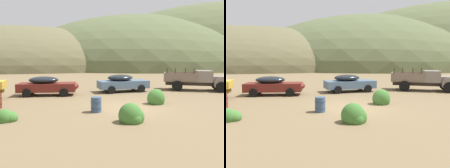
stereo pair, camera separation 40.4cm
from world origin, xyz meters
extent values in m
plane|color=brown|center=(0.00, 0.00, 0.00)|extent=(300.00, 300.00, 0.00)
ellipsoid|color=brown|center=(-25.04, 56.57, 0.00)|extent=(87.89, 52.92, 24.63)
ellipsoid|color=#56603D|center=(14.50, 70.24, 0.00)|extent=(88.36, 80.72, 35.63)
cube|color=#B7B2A8|center=(-8.82, 3.57, 1.09)|extent=(0.25, 1.11, 0.44)
cube|color=maroon|center=(-6.02, 5.18, 0.68)|extent=(4.60, 1.82, 0.68)
ellipsoid|color=black|center=(-6.29, 5.17, 1.28)|extent=(2.40, 1.57, 0.57)
ellipsoid|color=maroon|center=(-3.96, 5.21, 0.75)|extent=(1.03, 1.41, 0.61)
cylinder|color=black|center=(-4.58, 4.33, 0.34)|extent=(0.68, 0.21, 0.68)
cylinder|color=black|center=(-4.62, 6.07, 0.34)|extent=(0.68, 0.21, 0.68)
cylinder|color=black|center=(-7.42, 4.28, 0.34)|extent=(0.68, 0.21, 0.68)
cylinder|color=black|center=(-7.45, 6.02, 0.34)|extent=(0.68, 0.21, 0.68)
cube|color=slate|center=(0.44, 6.75, 0.68)|extent=(4.81, 2.86, 0.68)
ellipsoid|color=black|center=(0.18, 6.69, 1.28)|extent=(2.66, 2.15, 0.57)
ellipsoid|color=slate|center=(2.42, 7.21, 0.75)|extent=(1.31, 1.70, 0.61)
cylinder|color=black|center=(2.02, 6.14, 0.34)|extent=(0.71, 0.35, 0.68)
cylinder|color=black|center=(1.59, 7.99, 0.34)|extent=(0.71, 0.35, 0.68)
cylinder|color=black|center=(-0.70, 5.51, 0.34)|extent=(0.71, 0.35, 0.68)
cylinder|color=black|center=(-1.13, 7.36, 0.34)|extent=(0.71, 0.35, 0.68)
cube|color=#3D322D|center=(7.59, 7.03, 0.66)|extent=(5.85, 2.78, 0.36)
cube|color=slate|center=(9.63, 6.34, 1.11)|extent=(2.29, 2.17, 0.55)
cylinder|color=slate|center=(9.08, 5.48, 0.76)|extent=(1.19, 0.56, 1.20)
cylinder|color=slate|center=(9.72, 7.35, 0.76)|extent=(1.19, 0.56, 1.20)
cube|color=slate|center=(8.11, 6.85, 1.36)|extent=(1.90, 2.25, 1.05)
cube|color=black|center=(8.69, 6.66, 1.57)|extent=(0.57, 1.55, 0.59)
cube|color=#746354|center=(6.07, 7.55, 0.90)|extent=(3.45, 2.85, 0.12)
cube|color=#746354|center=(5.75, 6.61, 1.31)|extent=(2.84, 1.05, 0.70)
cube|color=#746354|center=(6.39, 8.50, 1.31)|extent=(2.84, 1.05, 0.70)
cube|color=#746354|center=(4.73, 8.01, 1.31)|extent=(0.74, 1.92, 0.70)
cube|color=#3D322D|center=(4.62, 6.99, 1.91)|extent=(0.10, 0.10, 0.50)
cube|color=#3D322D|center=(5.33, 6.75, 1.91)|extent=(0.10, 0.10, 0.50)
cube|color=#3D322D|center=(6.17, 6.46, 1.91)|extent=(0.10, 0.10, 0.50)
cube|color=#3D322D|center=(6.87, 6.23, 1.91)|extent=(0.10, 0.10, 0.50)
cylinder|color=black|center=(9.06, 5.43, 0.48)|extent=(1.00, 0.58, 0.96)
cylinder|color=black|center=(9.73, 7.40, 0.48)|extent=(1.00, 0.58, 0.96)
cylinder|color=black|center=(5.50, 6.65, 0.48)|extent=(1.00, 0.58, 0.96)
cylinder|color=black|center=(6.17, 8.62, 0.48)|extent=(1.00, 0.58, 0.96)
cylinder|color=#384C6B|center=(-2.08, -0.91, 0.43)|extent=(0.59, 0.59, 0.86)
torus|color=#27354A|center=(-2.08, -0.91, 0.60)|extent=(0.63, 0.63, 0.03)
torus|color=#27354A|center=(-2.08, -0.91, 0.26)|extent=(0.63, 0.63, 0.03)
ellipsoid|color=#3D702D|center=(-0.24, -3.10, 0.25)|extent=(0.88, 0.79, 0.92)
ellipsoid|color=#3D702D|center=(-0.47, -3.07, 0.33)|extent=(1.15, 1.04, 1.20)
ellipsoid|color=#3D702D|center=(-0.33, -3.27, 0.19)|extent=(0.76, 0.68, 0.69)
ellipsoid|color=#3D702D|center=(1.97, 1.06, 0.18)|extent=(0.78, 0.71, 0.65)
ellipsoid|color=#3D702D|center=(1.93, 1.07, 0.36)|extent=(1.18, 1.06, 1.30)
ellipsoid|color=#3D702D|center=(-6.51, -2.52, 0.22)|extent=(0.82, 0.74, 0.80)
ellipsoid|color=#3D702D|center=(-6.46, -2.42, 0.17)|extent=(0.80, 0.72, 0.63)
ellipsoid|color=#3D702D|center=(-6.28, -2.44, 0.17)|extent=(0.75, 0.68, 0.63)
camera|label=1|loc=(-2.19, -13.40, 3.04)|focal=35.92mm
camera|label=2|loc=(-1.79, -13.42, 3.04)|focal=35.92mm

